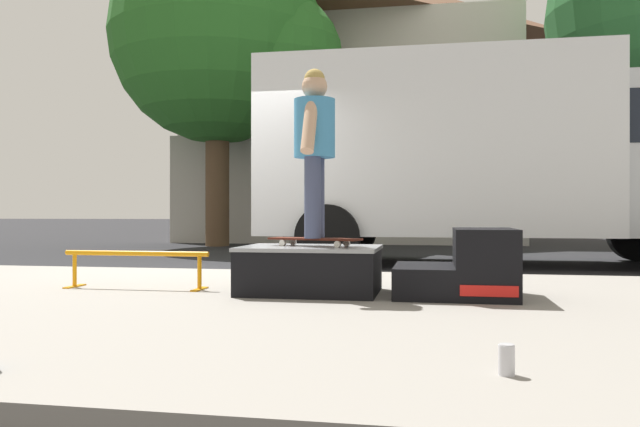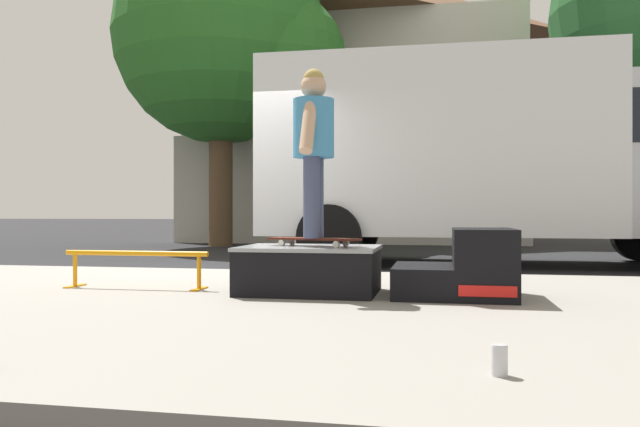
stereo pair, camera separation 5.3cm
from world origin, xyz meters
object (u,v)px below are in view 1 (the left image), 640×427
Objects in this scene: soda_can_b at (507,360)px; kicker_ramp at (466,268)px; skater_kid at (315,139)px; box_truck at (496,152)px; skateboard at (315,239)px; street_tree_neighbour at (229,44)px; grind_rail at (136,261)px; skate_box at (311,268)px.

kicker_ramp is at bearing 91.01° from soda_can_b.
skater_kid is 11.02× the size of soda_can_b.
kicker_ramp is at bearing -98.38° from box_truck.
skateboard is 0.12× the size of box_truck.
kicker_ramp is 11.16m from street_tree_neighbour.
skater_kid is (-1.21, 0.00, 1.05)m from kicker_ramp.
street_tree_neighbour reaches higher than soda_can_b.
box_truck reaches higher than grind_rail.
box_truck is at bearing 67.79° from skateboard.
skate_box is at bearing 118.32° from soda_can_b.
soda_can_b is (0.04, -2.38, -0.16)m from kicker_ramp.
kicker_ramp is at bearing -0.06° from skater_kid.
street_tree_neighbour reaches higher than skateboard.
box_truck is 7.76m from street_tree_neighbour.
skater_kid is at bearing -112.21° from box_truck.
skater_kid reaches higher than kicker_ramp.
box_truck reaches higher than soda_can_b.
street_tree_neighbour reaches higher than box_truck.
soda_can_b is at bearing -40.29° from grind_rail.
kicker_ramp is 4.88m from box_truck.
skate_box is 1.06m from skater_kid.
skater_kid reaches higher than soda_can_b.
box_truck is at bearing -37.34° from street_tree_neighbour.
soda_can_b is at bearing -62.32° from skater_kid.
box_truck is at bearing 84.79° from soda_can_b.
grind_rail reaches higher than soda_can_b.
skateboard is (-1.21, 0.00, 0.22)m from kicker_ramp.
box_truck is 0.93× the size of street_tree_neighbour.
skate_box is at bearing -178.30° from skateboard.
skate_box is at bearing 179.98° from kicker_ramp.
box_truck is at bearing 52.88° from grind_rail.
skateboard reaches higher than grind_rail.
street_tree_neighbour is at bearing 142.66° from box_truck.
skater_kid is (0.03, 0.00, 1.06)m from skate_box.
box_truck is at bearing 67.44° from skate_box.
grind_rail is 3.73m from soda_can_b.
skateboard is 5.13m from box_truck.
grind_rail is 1.61m from skateboard.
skate_box is 5.20m from box_truck.
street_tree_neighbour is at bearing 112.86° from skateboard.
soda_can_b is 0.02× the size of box_truck.
street_tree_neighbour is (-4.98, 8.95, 4.43)m from kicker_ramp.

